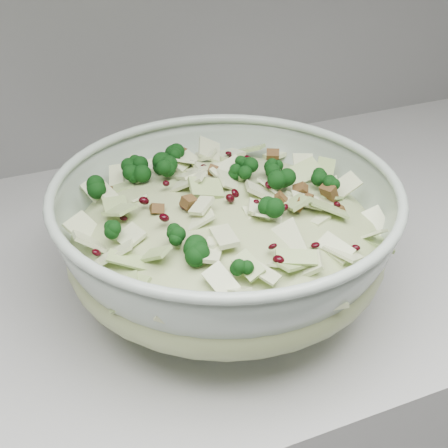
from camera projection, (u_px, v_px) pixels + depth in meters
name	position (u px, v px, depth m)	size (l,w,h in m)	color
mixing_bowl	(226.00, 240.00, 0.64)	(0.36, 0.36, 0.14)	#B2C3B2
salad	(226.00, 222.00, 0.63)	(0.43, 0.43, 0.14)	#AAB87D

